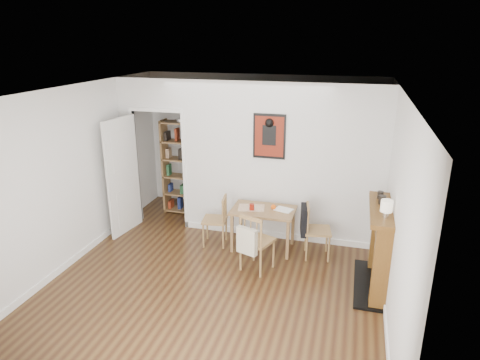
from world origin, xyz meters
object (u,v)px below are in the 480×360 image
(notebook, at_px, (284,210))
(chair_right, at_px, (316,230))
(chair_front, at_px, (257,241))
(mantel_lamp, at_px, (387,207))
(ceramic_jar_b, at_px, (380,195))
(chair_left, at_px, (215,220))
(bookshelf, at_px, (183,168))
(orange_fruit, at_px, (273,207))
(fireplace, at_px, (381,246))
(red_glass, at_px, (252,207))
(ceramic_jar_a, at_px, (382,200))
(dining_table, at_px, (263,214))

(notebook, bearing_deg, chair_right, -11.16)
(chair_front, bearing_deg, mantel_lamp, -11.23)
(mantel_lamp, distance_m, ceramic_jar_b, 0.67)
(chair_left, relative_size, chair_front, 0.93)
(bookshelf, height_order, ceramic_jar_b, bookshelf)
(orange_fruit, bearing_deg, chair_front, -97.71)
(fireplace, xyz_separation_m, notebook, (-1.43, 0.73, 0.06))
(chair_front, relative_size, red_glass, 8.94)
(ceramic_jar_a, distance_m, ceramic_jar_b, 0.20)
(fireplace, bearing_deg, red_glass, 162.70)
(orange_fruit, distance_m, ceramic_jar_a, 1.74)
(chair_right, bearing_deg, notebook, 168.84)
(chair_left, bearing_deg, fireplace, -13.59)
(dining_table, relative_size, ceramic_jar_b, 9.69)
(chair_left, xyz_separation_m, bookshelf, (-1.00, 1.13, 0.47))
(dining_table, distance_m, mantel_lamp, 2.12)
(notebook, bearing_deg, red_glass, -164.59)
(mantel_lamp, xyz_separation_m, ceramic_jar_a, (-0.02, 0.46, -0.08))
(fireplace, bearing_deg, ceramic_jar_b, 99.46)
(chair_left, bearing_deg, notebook, 5.96)
(dining_table, distance_m, notebook, 0.33)
(red_glass, distance_m, mantel_lamp, 2.19)
(dining_table, distance_m, chair_left, 0.81)
(ceramic_jar_b, bearing_deg, dining_table, 168.41)
(bookshelf, distance_m, ceramic_jar_b, 3.77)
(notebook, height_order, ceramic_jar_b, ceramic_jar_b)
(bookshelf, height_order, notebook, bookshelf)
(chair_front, xyz_separation_m, ceramic_jar_a, (1.65, 0.12, 0.76))
(bookshelf, bearing_deg, fireplace, -26.16)
(ceramic_jar_b, bearing_deg, orange_fruit, 165.86)
(chair_right, xyz_separation_m, notebook, (-0.53, 0.11, 0.24))
(bookshelf, distance_m, fireplace, 3.95)
(chair_front, bearing_deg, dining_table, 94.62)
(chair_left, relative_size, fireplace, 0.67)
(dining_table, relative_size, orange_fruit, 12.28)
(chair_right, xyz_separation_m, chair_front, (-0.79, -0.62, 0.01))
(chair_front, distance_m, red_glass, 0.69)
(chair_left, xyz_separation_m, red_glass, (0.62, -0.02, 0.31))
(chair_left, xyz_separation_m, fireplace, (2.53, -0.61, 0.20))
(chair_right, bearing_deg, ceramic_jar_b, -19.30)
(fireplace, xyz_separation_m, red_glass, (-1.91, 0.60, 0.11))
(mantel_lamp, height_order, ceramic_jar_a, mantel_lamp)
(red_glass, height_order, mantel_lamp, mantel_lamp)
(red_glass, bearing_deg, orange_fruit, 20.46)
(chair_front, distance_m, notebook, 0.80)
(chair_front, xyz_separation_m, fireplace, (1.69, -0.00, 0.16))
(chair_right, height_order, fireplace, fireplace)
(orange_fruit, bearing_deg, ceramic_jar_b, -14.14)
(mantel_lamp, bearing_deg, chair_left, 159.49)
(chair_right, height_order, ceramic_jar_a, ceramic_jar_a)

